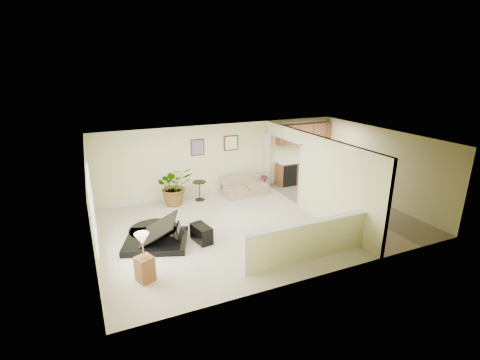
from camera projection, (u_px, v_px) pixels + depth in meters
name	position (u px, v px, depth m)	size (l,w,h in m)	color
floor	(260.00, 222.00, 10.35)	(9.00, 9.00, 0.00)	#C3B597
back_wall	(223.00, 158.00, 12.57)	(9.00, 0.04, 2.50)	beige
front_wall	(325.00, 224.00, 7.35)	(9.00, 0.04, 2.50)	beige
left_wall	(92.00, 207.00, 8.25)	(0.04, 6.00, 2.50)	beige
right_wall	(380.00, 165.00, 11.68)	(0.04, 6.00, 2.50)	beige
ceiling	(261.00, 140.00, 9.57)	(9.00, 6.00, 0.04)	silver
kitchen_vinyl	(344.00, 206.00, 11.55)	(2.70, 6.00, 0.01)	tan
interior_partition	(308.00, 174.00, 10.88)	(0.18, 5.99, 2.50)	beige
pony_half_wall	(307.00, 240.00, 8.22)	(3.42, 0.22, 1.00)	beige
left_window	(92.00, 207.00, 7.75)	(0.05, 2.15, 1.45)	white
wall_art_left	(198.00, 147.00, 12.03)	(0.48, 0.04, 0.58)	#3B2815
wall_mirror	(231.00, 143.00, 12.49)	(0.55, 0.04, 0.55)	#3B2815
kitchen_cabinets	(301.00, 161.00, 13.67)	(2.36, 0.65, 2.33)	brown
piano	(152.00, 220.00, 9.02)	(2.20, 2.18, 1.50)	black
piano_bench	(201.00, 234.00, 9.17)	(0.34, 0.68, 0.45)	black
loveseat	(244.00, 185.00, 12.54)	(1.57, 0.92, 0.88)	tan
accent_table	(199.00, 188.00, 11.95)	(0.46, 0.46, 0.67)	black
palm_plant	(175.00, 186.00, 11.53)	(1.19, 1.04, 1.30)	black
small_plant	(264.00, 184.00, 12.93)	(0.34, 0.34, 0.58)	black
lamp_stand	(144.00, 261.00, 7.41)	(0.44, 0.44, 1.13)	brown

